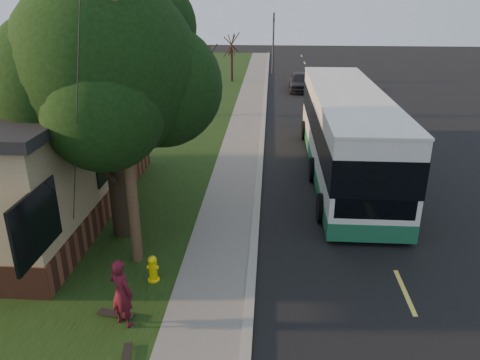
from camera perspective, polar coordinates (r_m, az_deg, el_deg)
name	(u,v)px	position (r m, az deg, el deg)	size (l,w,h in m)	color
ground	(251,286)	(12.69, 1.33, -12.80)	(120.00, 120.00, 0.00)	black
road	(348,162)	(21.95, 13.02, 2.17)	(8.00, 80.00, 0.01)	black
curb	(261,159)	(21.64, 2.52, 2.60)	(0.25, 80.00, 0.12)	gray
sidewalk	(239,159)	(21.69, -0.13, 2.61)	(2.00, 80.00, 0.08)	slate
grass_verge	(164,157)	(22.19, -9.19, 2.77)	(5.00, 80.00, 0.07)	black
fire_hydrant	(153,269)	(12.79, -10.57, -10.56)	(0.32, 0.32, 0.74)	yellow
utility_pole	(123,103)	(12.27, -14.07, 9.08)	(2.86, 3.21, 9.07)	#473321
leafy_tree	(109,71)	(13.99, -15.73, 12.69)	(6.30, 6.00, 7.80)	black
bare_tree_near	(207,82)	(29.12, -4.05, 11.89)	(1.38, 1.21, 4.31)	black
bare_tree_far	(232,58)	(40.89, -1.04, 14.64)	(1.38, 1.21, 4.03)	black
traffic_signal	(273,40)	(44.60, 4.08, 16.71)	(0.18, 0.22, 5.50)	#2D2D30
transit_bus	(346,131)	(20.05, 12.76, 5.90)	(2.99, 12.94, 3.50)	silver
skateboarder	(121,293)	(11.18, -14.25, -13.17)	(0.62, 0.41, 1.71)	#4A0E1B
skateboard_main	(127,355)	(10.80, -13.65, -20.01)	(0.30, 0.74, 0.07)	black
skateboard_spare	(116,314)	(11.92, -14.89, -15.48)	(0.92, 0.35, 0.08)	black
dumpster	(92,152)	(21.39, -17.55, 3.27)	(1.76, 1.49, 1.40)	#12301F
distant_car	(300,81)	(37.56, 7.34, 11.84)	(1.71, 4.25, 1.45)	black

